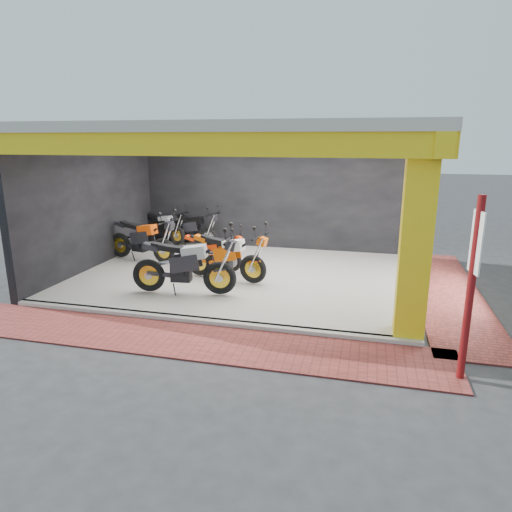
# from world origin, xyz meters

# --- Properties ---
(ground) EXTENTS (80.00, 80.00, 0.00)m
(ground) POSITION_xyz_m (0.00, 0.00, 0.00)
(ground) COLOR #2D2D30
(ground) RESTS_ON ground
(showroom_floor) EXTENTS (8.00, 6.00, 0.10)m
(showroom_floor) POSITION_xyz_m (0.00, 2.00, 0.05)
(showroom_floor) COLOR white
(showroom_floor) RESTS_ON ground
(showroom_ceiling) EXTENTS (8.40, 6.40, 0.20)m
(showroom_ceiling) POSITION_xyz_m (0.00, 2.00, 3.60)
(showroom_ceiling) COLOR beige
(showroom_ceiling) RESTS_ON corner_column
(back_wall) EXTENTS (8.20, 0.20, 3.50)m
(back_wall) POSITION_xyz_m (0.00, 5.10, 1.75)
(back_wall) COLOR black
(back_wall) RESTS_ON ground
(left_wall) EXTENTS (0.20, 6.20, 3.50)m
(left_wall) POSITION_xyz_m (-4.10, 2.00, 1.75)
(left_wall) COLOR black
(left_wall) RESTS_ON ground
(corner_column) EXTENTS (0.50, 0.50, 3.50)m
(corner_column) POSITION_xyz_m (3.75, -0.75, 1.75)
(corner_column) COLOR yellow
(corner_column) RESTS_ON ground
(header_beam_front) EXTENTS (8.40, 0.30, 0.40)m
(header_beam_front) POSITION_xyz_m (0.00, -1.00, 3.30)
(header_beam_front) COLOR yellow
(header_beam_front) RESTS_ON corner_column
(header_beam_right) EXTENTS (0.30, 6.40, 0.40)m
(header_beam_right) POSITION_xyz_m (4.00, 2.00, 3.30)
(header_beam_right) COLOR yellow
(header_beam_right) RESTS_ON corner_column
(floor_kerb) EXTENTS (8.00, 0.20, 0.10)m
(floor_kerb) POSITION_xyz_m (0.00, -1.02, 0.05)
(floor_kerb) COLOR white
(floor_kerb) RESTS_ON ground
(paver_front) EXTENTS (9.00, 1.40, 0.03)m
(paver_front) POSITION_xyz_m (0.00, -1.80, 0.01)
(paver_front) COLOR #983531
(paver_front) RESTS_ON ground
(paver_right) EXTENTS (1.40, 7.00, 0.03)m
(paver_right) POSITION_xyz_m (4.80, 2.00, 0.01)
(paver_right) COLOR #983531
(paver_right) RESTS_ON ground
(signpost) EXTENTS (0.11, 0.37, 2.69)m
(signpost) POSITION_xyz_m (4.40, -2.03, 1.47)
(signpost) COLOR maroon
(signpost) RESTS_ON ground
(moto_hero) EXTENTS (2.38, 1.26, 1.38)m
(moto_hero) POSITION_xyz_m (0.44, 1.25, 0.79)
(moto_hero) COLOR #D65509
(moto_hero) RESTS_ON showroom_floor
(moto_row_a) EXTENTS (2.53, 1.19, 1.49)m
(moto_row_a) POSITION_xyz_m (-0.06, 0.32, 0.84)
(moto_row_a) COLOR black
(moto_row_a) RESTS_ON showroom_floor
(moto_row_b) EXTENTS (1.95, 0.93, 1.15)m
(moto_row_b) POSITION_xyz_m (-0.33, 2.04, 0.67)
(moto_row_b) COLOR red
(moto_row_b) RESTS_ON showroom_floor
(moto_row_c) EXTENTS (2.44, 1.31, 1.41)m
(moto_row_c) POSITION_xyz_m (-2.33, 2.36, 0.81)
(moto_row_c) COLOR black
(moto_row_c) RESTS_ON showroom_floor
(moto_row_d) EXTENTS (2.20, 1.24, 1.27)m
(moto_row_d) POSITION_xyz_m (-1.82, 4.50, 0.73)
(moto_row_d) COLOR black
(moto_row_d) RESTS_ON showroom_floor
(moto_row_e) EXTENTS (2.17, 1.31, 1.24)m
(moto_row_e) POSITION_xyz_m (-2.88, 4.50, 0.72)
(moto_row_e) COLOR black
(moto_row_e) RESTS_ON showroom_floor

